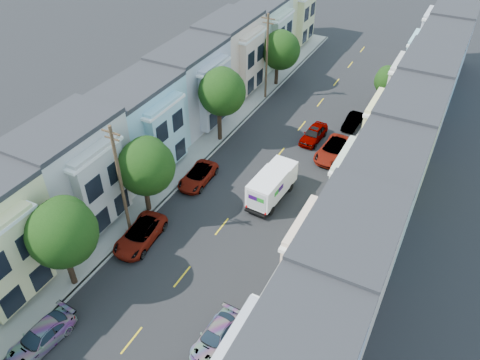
{
  "coord_description": "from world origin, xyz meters",
  "views": [
    {
      "loc": [
        14.32,
        -18.28,
        26.88
      ],
      "look_at": [
        -0.27,
        9.8,
        2.2
      ],
      "focal_mm": 35.0,
      "sensor_mm": 36.0,
      "label": 1
    }
  ],
  "objects_px": {
    "tree_e": "(280,50)",
    "tree_far_r": "(387,81)",
    "tree_c": "(145,167)",
    "parked_left_d": "(198,176)",
    "utility_pole_near": "(121,183)",
    "tree_b": "(61,233)",
    "parked_right_d": "(353,121)",
    "parked_left_b": "(41,337)",
    "parked_right_b": "(216,336)",
    "fedex_truck": "(272,184)",
    "utility_pole_far": "(267,58)",
    "parked_right_c": "(334,150)",
    "tree_d": "(221,92)",
    "parked_left_c": "(140,235)",
    "lead_sedan": "(314,134)"
  },
  "relations": [
    {
      "from": "parked_right_c",
      "to": "parked_left_c",
      "type": "bearing_deg",
      "value": -113.84
    },
    {
      "from": "tree_e",
      "to": "parked_right_c",
      "type": "xyz_separation_m",
      "value": [
        11.2,
        -11.88,
        -3.85
      ]
    },
    {
      "from": "parked_left_b",
      "to": "tree_c",
      "type": "bearing_deg",
      "value": 100.57
    },
    {
      "from": "parked_right_b",
      "to": "parked_right_c",
      "type": "bearing_deg",
      "value": 92.85
    },
    {
      "from": "tree_far_r",
      "to": "parked_left_d",
      "type": "xyz_separation_m",
      "value": [
        -11.79,
        -21.1,
        -3.05
      ]
    },
    {
      "from": "parked_left_d",
      "to": "parked_right_d",
      "type": "height_order",
      "value": "parked_left_d"
    },
    {
      "from": "tree_far_r",
      "to": "utility_pole_near",
      "type": "distance_m",
      "value": 32.23
    },
    {
      "from": "tree_b",
      "to": "parked_left_d",
      "type": "relative_size",
      "value": 1.59
    },
    {
      "from": "parked_left_b",
      "to": "tree_e",
      "type": "bearing_deg",
      "value": 96.72
    },
    {
      "from": "tree_b",
      "to": "parked_left_c",
      "type": "height_order",
      "value": "tree_b"
    },
    {
      "from": "parked_left_b",
      "to": "utility_pole_far",
      "type": "bearing_deg",
      "value": 96.93
    },
    {
      "from": "tree_e",
      "to": "utility_pole_far",
      "type": "xyz_separation_m",
      "value": [
        0.0,
        -3.86,
        0.54
      ]
    },
    {
      "from": "tree_c",
      "to": "tree_far_r",
      "type": "bearing_deg",
      "value": 63.47
    },
    {
      "from": "tree_e",
      "to": "fedex_truck",
      "type": "distance_m",
      "value": 22.45
    },
    {
      "from": "parked_left_b",
      "to": "parked_right_d",
      "type": "relative_size",
      "value": 1.21
    },
    {
      "from": "parked_left_d",
      "to": "parked_right_d",
      "type": "xyz_separation_m",
      "value": [
        9.8,
        16.18,
        -0.03
      ]
    },
    {
      "from": "utility_pole_far",
      "to": "parked_right_b",
      "type": "relative_size",
      "value": 2.41
    },
    {
      "from": "utility_pole_far",
      "to": "parked_right_b",
      "type": "bearing_deg",
      "value": -70.44
    },
    {
      "from": "parked_right_b",
      "to": "parked_right_d",
      "type": "height_order",
      "value": "parked_right_d"
    },
    {
      "from": "tree_e",
      "to": "tree_far_r",
      "type": "distance_m",
      "value": 13.24
    },
    {
      "from": "tree_b",
      "to": "tree_c",
      "type": "bearing_deg",
      "value": 90.0
    },
    {
      "from": "tree_c",
      "to": "tree_d",
      "type": "bearing_deg",
      "value": 90.0
    },
    {
      "from": "parked_left_d",
      "to": "parked_right_d",
      "type": "relative_size",
      "value": 1.25
    },
    {
      "from": "parked_right_b",
      "to": "tree_d",
      "type": "bearing_deg",
      "value": 120.98
    },
    {
      "from": "utility_pole_near",
      "to": "parked_left_d",
      "type": "bearing_deg",
      "value": 80.38
    },
    {
      "from": "tree_c",
      "to": "parked_left_c",
      "type": "height_order",
      "value": "tree_c"
    },
    {
      "from": "tree_d",
      "to": "parked_right_d",
      "type": "height_order",
      "value": "tree_d"
    },
    {
      "from": "tree_b",
      "to": "utility_pole_far",
      "type": "relative_size",
      "value": 0.76
    },
    {
      "from": "parked_right_b",
      "to": "parked_right_c",
      "type": "distance_m",
      "value": 23.51
    },
    {
      "from": "tree_e",
      "to": "parked_right_d",
      "type": "distance_m",
      "value": 13.06
    },
    {
      "from": "parked_left_c",
      "to": "parked_right_b",
      "type": "distance_m",
      "value": 11.04
    },
    {
      "from": "fedex_truck",
      "to": "utility_pole_far",
      "type": "bearing_deg",
      "value": 120.16
    },
    {
      "from": "fedex_truck",
      "to": "parked_right_c",
      "type": "height_order",
      "value": "fedex_truck"
    },
    {
      "from": "tree_d",
      "to": "parked_right_c",
      "type": "distance_m",
      "value": 12.48
    },
    {
      "from": "tree_d",
      "to": "utility_pole_near",
      "type": "bearing_deg",
      "value": -89.99
    },
    {
      "from": "parked_right_b",
      "to": "parked_right_d",
      "type": "relative_size",
      "value": 1.09
    },
    {
      "from": "tree_c",
      "to": "utility_pole_near",
      "type": "xyz_separation_m",
      "value": [
        0.0,
        -2.94,
        0.4
      ]
    },
    {
      "from": "utility_pole_near",
      "to": "parked_left_d",
      "type": "distance_m",
      "value": 9.5
    },
    {
      "from": "parked_left_d",
      "to": "utility_pole_near",
      "type": "bearing_deg",
      "value": -102.43
    },
    {
      "from": "fedex_truck",
      "to": "lead_sedan",
      "type": "xyz_separation_m",
      "value": [
        -0.01,
        10.63,
        -0.79
      ]
    },
    {
      "from": "utility_pole_near",
      "to": "fedex_truck",
      "type": "distance_m",
      "value": 13.02
    },
    {
      "from": "utility_pole_near",
      "to": "parked_right_b",
      "type": "height_order",
      "value": "utility_pole_near"
    },
    {
      "from": "tree_d",
      "to": "utility_pole_near",
      "type": "distance_m",
      "value": 15.43
    },
    {
      "from": "tree_far_r",
      "to": "parked_left_b",
      "type": "xyz_separation_m",
      "value": [
        -11.79,
        -40.17,
        -3.02
      ]
    },
    {
      "from": "tree_b",
      "to": "parked_right_d",
      "type": "bearing_deg",
      "value": 69.87
    },
    {
      "from": "parked_left_b",
      "to": "parked_right_b",
      "type": "bearing_deg",
      "value": 33.04
    },
    {
      "from": "utility_pole_near",
      "to": "parked_left_d",
      "type": "height_order",
      "value": "utility_pole_near"
    },
    {
      "from": "lead_sedan",
      "to": "parked_right_b",
      "type": "relative_size",
      "value": 1.12
    },
    {
      "from": "tree_b",
      "to": "lead_sedan",
      "type": "height_order",
      "value": "tree_b"
    },
    {
      "from": "tree_c",
      "to": "parked_left_d",
      "type": "relative_size",
      "value": 1.49
    }
  ]
}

